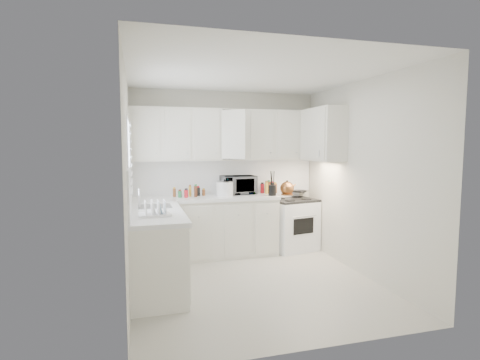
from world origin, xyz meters
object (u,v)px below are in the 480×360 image
object	(u,v)px
stove	(293,217)
tea_kettle	(287,187)
utensil_crock	(272,183)
dish_rack	(154,207)
microwave	(238,183)
rice_cooker	(225,188)

from	to	relation	value
stove	tea_kettle	bearing A→B (deg)	-149.67
utensil_crock	dish_rack	world-z (taller)	utensil_crock
microwave	utensil_crock	size ratio (longest dim) A/B	1.35
rice_cooker	dish_rack	bearing A→B (deg)	-130.93
rice_cooker	utensil_crock	bearing A→B (deg)	-14.68
microwave	tea_kettle	bearing A→B (deg)	-27.33
stove	rice_cooker	bearing A→B (deg)	170.02
stove	utensil_crock	world-z (taller)	utensil_crock
utensil_crock	dish_rack	size ratio (longest dim) A/B	1.11
stove	dish_rack	distance (m)	2.75
microwave	dish_rack	world-z (taller)	microwave
tea_kettle	utensil_crock	xyz separation A→B (m)	(-0.26, -0.03, 0.08)
tea_kettle	dish_rack	bearing A→B (deg)	-142.85
rice_cooker	utensil_crock	xyz separation A→B (m)	(0.73, -0.17, 0.07)
tea_kettle	microwave	size ratio (longest dim) A/B	0.52
rice_cooker	utensil_crock	world-z (taller)	utensil_crock
stove	utensil_crock	distance (m)	0.77
rice_cooker	dish_rack	distance (m)	1.79
stove	rice_cooker	xyz separation A→B (m)	(-1.17, -0.03, 0.54)
stove	dish_rack	bearing A→B (deg)	-159.74
stove	tea_kettle	xyz separation A→B (m)	(-0.18, -0.16, 0.52)
rice_cooker	dish_rack	xyz separation A→B (m)	(-1.13, -1.39, -0.03)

